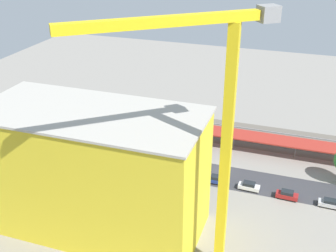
# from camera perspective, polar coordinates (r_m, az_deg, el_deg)

# --- Properties ---
(ground_plane) EXTENTS (205.24, 205.24, 0.00)m
(ground_plane) POSITION_cam_1_polar(r_m,az_deg,el_deg) (94.15, 7.21, -6.04)
(ground_plane) COLOR gray
(ground_plane) RESTS_ON ground
(rail_bed) EXTENTS (128.31, 14.30, 0.01)m
(rail_bed) POSITION_cam_1_polar(r_m,az_deg,el_deg) (110.67, 9.33, -1.03)
(rail_bed) COLOR #665E54
(rail_bed) RESTS_ON ground
(street_asphalt) EXTENTS (128.30, 9.32, 0.01)m
(street_asphalt) POSITION_cam_1_polar(r_m,az_deg,el_deg) (92.30, 6.91, -6.74)
(street_asphalt) COLOR #38383D
(street_asphalt) RESTS_ON ground
(track_rails) EXTENTS (128.27, 7.86, 0.12)m
(track_rails) POSITION_cam_1_polar(r_m,az_deg,el_deg) (110.59, 9.34, -0.95)
(track_rails) COLOR #9E9EA8
(track_rails) RESTS_ON ground
(platform_canopy_near) EXTENTS (64.79, 5.61, 3.93)m
(platform_canopy_near) POSITION_cam_1_polar(r_m,az_deg,el_deg) (102.11, 9.00, -1.06)
(platform_canopy_near) COLOR #A82D23
(platform_canopy_near) RESTS_ON ground
(parked_car_0) EXTENTS (4.29, 1.84, 1.67)m
(parked_car_0) POSITION_cam_1_polar(r_m,az_deg,el_deg) (87.81, 21.18, -9.85)
(parked_car_0) COLOR black
(parked_car_0) RESTS_ON ground
(parked_car_1) EXTENTS (4.36, 1.91, 1.80)m
(parked_car_1) POSITION_cam_1_polar(r_m,az_deg,el_deg) (87.50, 15.91, -9.06)
(parked_car_1) COLOR black
(parked_car_1) RESTS_ON ground
(parked_car_2) EXTENTS (4.40, 1.89, 1.76)m
(parked_car_2) POSITION_cam_1_polar(r_m,az_deg,el_deg) (88.37, 10.98, -8.10)
(parked_car_2) COLOR black
(parked_car_2) RESTS_ON ground
(parked_car_3) EXTENTS (4.26, 1.92, 1.72)m
(parked_car_3) POSITION_cam_1_polar(r_m,az_deg,el_deg) (89.46, 6.63, -7.30)
(parked_car_3) COLOR black
(parked_car_3) RESTS_ON ground
(parked_car_4) EXTENTS (4.56, 1.95, 1.70)m
(parked_car_4) POSITION_cam_1_polar(r_m,az_deg,el_deg) (90.59, 1.57, -6.65)
(parked_car_4) COLOR black
(parked_car_4) RESTS_ON ground
(construction_building) EXTENTS (37.27, 17.27, 21.85)m
(construction_building) POSITION_cam_1_polar(r_m,az_deg,el_deg) (73.48, -10.03, -6.20)
(construction_building) COLOR yellow
(construction_building) RESTS_ON ground
(construction_roof_slab) EXTENTS (37.87, 17.87, 0.40)m
(construction_roof_slab) POSITION_cam_1_polar(r_m,az_deg,el_deg) (68.30, -10.73, 1.74)
(construction_roof_slab) COLOR #B7B2A8
(construction_roof_slab) RESTS_ON construction_building
(tower_crane) EXTENTS (22.17, 18.16, 40.61)m
(tower_crane) POSITION_cam_1_polar(r_m,az_deg,el_deg) (56.01, 6.22, -1.41)
(tower_crane) COLOR gray
(tower_crane) RESTS_ON ground
(box_truck_0) EXTENTS (8.45, 3.04, 3.40)m
(box_truck_0) POSITION_cam_1_polar(r_m,az_deg,el_deg) (90.56, -8.47, -6.29)
(box_truck_0) COLOR black
(box_truck_0) RESTS_ON ground
(box_truck_1) EXTENTS (9.88, 2.85, 3.65)m
(box_truck_1) POSITION_cam_1_polar(r_m,az_deg,el_deg) (90.75, -6.19, -5.99)
(box_truck_1) COLOR black
(box_truck_1) RESTS_ON ground
(street_tree_0) EXTENTS (4.62, 4.62, 7.50)m
(street_tree_0) POSITION_cam_1_polar(r_m,az_deg,el_deg) (109.08, -14.25, 1.08)
(street_tree_0) COLOR brown
(street_tree_0) RESTS_ON ground
(street_tree_1) EXTENTS (6.14, 6.14, 8.65)m
(street_tree_1) POSITION_cam_1_polar(r_m,az_deg,el_deg) (108.34, -13.77, 1.19)
(street_tree_1) COLOR brown
(street_tree_1) RESTS_ON ground
(traffic_light) EXTENTS (0.50, 0.36, 6.13)m
(traffic_light) POSITION_cam_1_polar(r_m,az_deg,el_deg) (98.53, -2.42, -1.57)
(traffic_light) COLOR #333333
(traffic_light) RESTS_ON ground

